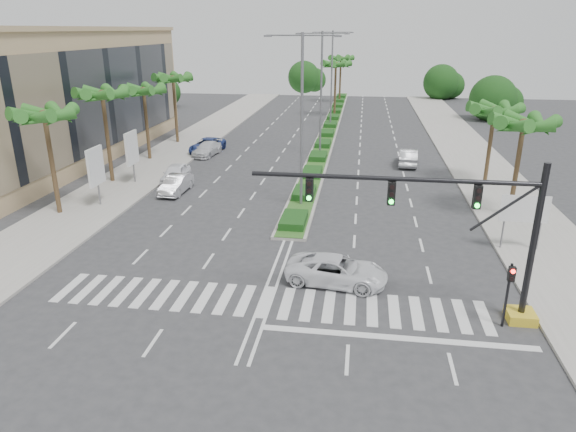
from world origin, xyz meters
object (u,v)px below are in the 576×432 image
Objects in this scene: car_parked_a at (176,174)px; car_parked_c at (207,145)px; car_parked_d at (207,149)px; car_right at (408,157)px; car_crossing at (337,270)px; car_parked_b at (176,184)px.

car_parked_a is 11.14m from car_parked_c.
car_parked_d is at bearing -66.91° from car_parked_c.
car_right is at bearing 20.09° from car_parked_a.
car_parked_c is at bearing 36.20° from car_crossing.
car_parked_b is 12.70m from car_parked_d.
car_crossing is at bearing 82.16° from car_right.
car_parked_d is 30.00m from car_crossing.
car_right reaches higher than car_parked_b.
car_right reaches higher than car_crossing.
car_parked_d is (-1.29, 12.64, -0.04)m from car_parked_b.
car_parked_b is at bearing -72.73° from car_parked_a.
car_parked_a is 21.63m from car_right.
car_right is at bearing -4.46° from car_crossing.
car_right is (20.00, -1.08, 0.12)m from car_parked_d.
car_parked_b is 22.00m from car_right.
car_parked_d is (0.38, -1.37, -0.06)m from car_parked_c.
car_parked_d is (-0.19, 9.76, -0.08)m from car_parked_a.
car_crossing is (15.02, -27.56, -0.01)m from car_parked_c.
car_parked_a is at bearing 112.92° from car_parked_b.
car_crossing is at bearing -52.26° from car_parked_a.
car_crossing is at bearing -54.01° from car_parked_d.
car_parked_b is (1.09, -2.88, -0.04)m from car_parked_a.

